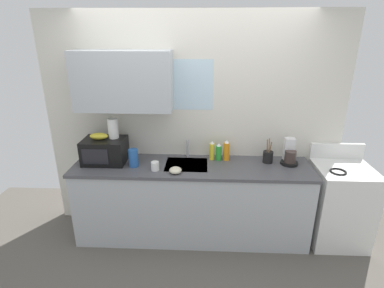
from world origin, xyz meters
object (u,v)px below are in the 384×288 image
(dish_soap_bottle_yellow, at_px, (212,151))
(cereal_canister, at_px, (133,158))
(small_bowl, at_px, (175,170))
(utensil_crock, at_px, (268,157))
(paper_towel_roll, at_px, (113,128))
(mug_white, at_px, (155,166))
(banana_bunch, at_px, (99,136))
(dish_soap_bottle_green, at_px, (219,152))
(dish_soap_bottle_orange, at_px, (226,151))
(microwave, at_px, (105,151))
(stove_range, at_px, (338,204))
(coffee_maker, at_px, (289,154))

(dish_soap_bottle_yellow, distance_m, cereal_canister, 0.88)
(dish_soap_bottle_yellow, distance_m, small_bowl, 0.54)
(cereal_canister, bearing_deg, utensil_crock, 6.58)
(cereal_canister, relative_size, utensil_crock, 0.66)
(paper_towel_roll, bearing_deg, utensil_crock, 0.66)
(paper_towel_roll, xyz_separation_m, cereal_canister, (0.24, -0.15, -0.28))
(cereal_canister, relative_size, mug_white, 2.04)
(banana_bunch, distance_m, paper_towel_roll, 0.18)
(banana_bunch, height_order, dish_soap_bottle_green, banana_bunch)
(banana_bunch, distance_m, cereal_canister, 0.45)
(banana_bunch, distance_m, dish_soap_bottle_orange, 1.42)
(microwave, bearing_deg, dish_soap_bottle_green, 5.16)
(stove_range, relative_size, cereal_canister, 5.57)
(banana_bunch, bearing_deg, stove_range, -1.00)
(dish_soap_bottle_green, relative_size, utensil_crock, 0.70)
(small_bowl, bearing_deg, coffee_maker, 14.04)
(dish_soap_bottle_green, bearing_deg, mug_white, -155.88)
(dish_soap_bottle_yellow, xyz_separation_m, mug_white, (-0.60, -0.32, -0.06))
(stove_range, height_order, paper_towel_roll, paper_towel_roll)
(dish_soap_bottle_green, height_order, utensil_crock, utensil_crock)
(stove_range, height_order, utensil_crock, utensil_crock)
(banana_bunch, distance_m, dish_soap_bottle_yellow, 1.26)
(coffee_maker, height_order, dish_soap_bottle_orange, coffee_maker)
(stove_range, relative_size, utensil_crock, 3.68)
(banana_bunch, bearing_deg, dish_soap_bottle_yellow, 5.78)
(paper_towel_roll, relative_size, small_bowl, 1.69)
(banana_bunch, bearing_deg, coffee_maker, 1.60)
(dish_soap_bottle_yellow, bearing_deg, mug_white, -152.28)
(dish_soap_bottle_orange, height_order, utensil_crock, utensil_crock)
(mug_white, distance_m, utensil_crock, 1.25)
(stove_range, bearing_deg, dish_soap_bottle_green, 173.31)
(microwave, height_order, utensil_crock, utensil_crock)
(coffee_maker, xyz_separation_m, dish_soap_bottle_orange, (-0.69, 0.06, 0.01))
(mug_white, bearing_deg, dish_soap_bottle_green, 24.12)
(stove_range, distance_m, microwave, 2.68)
(banana_bunch, distance_m, utensil_crock, 1.88)
(dish_soap_bottle_green, bearing_deg, utensil_crock, -4.49)
(banana_bunch, relative_size, mug_white, 2.11)
(banana_bunch, relative_size, small_bowl, 1.54)
(paper_towel_roll, relative_size, dish_soap_bottle_orange, 0.91)
(banana_bunch, relative_size, dish_soap_bottle_green, 0.97)
(banana_bunch, bearing_deg, dish_soap_bottle_orange, 4.85)
(dish_soap_bottle_yellow, bearing_deg, paper_towel_roll, -176.04)
(coffee_maker, relative_size, utensil_crock, 0.95)
(banana_bunch, height_order, small_bowl, banana_bunch)
(dish_soap_bottle_orange, bearing_deg, cereal_canister, -167.79)
(microwave, relative_size, dish_soap_bottle_yellow, 2.03)
(coffee_maker, bearing_deg, stove_range, -10.25)
(microwave, height_order, mug_white, microwave)
(microwave, distance_m, small_bowl, 0.85)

